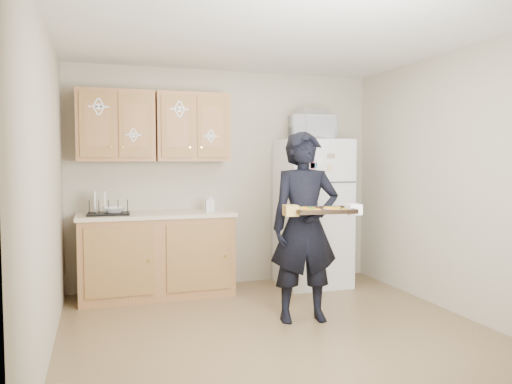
# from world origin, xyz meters

# --- Properties ---
(floor) EXTENTS (3.60, 3.60, 0.00)m
(floor) POSITION_xyz_m (0.00, 0.00, 0.00)
(floor) COLOR brown
(floor) RESTS_ON ground
(ceiling) EXTENTS (3.60, 3.60, 0.00)m
(ceiling) POSITION_xyz_m (0.00, 0.00, 2.50)
(ceiling) COLOR silver
(ceiling) RESTS_ON wall_back
(wall_back) EXTENTS (3.60, 0.04, 2.50)m
(wall_back) POSITION_xyz_m (0.00, 1.80, 1.25)
(wall_back) COLOR #B3AA91
(wall_back) RESTS_ON floor
(wall_front) EXTENTS (3.60, 0.04, 2.50)m
(wall_front) POSITION_xyz_m (0.00, -1.80, 1.25)
(wall_front) COLOR #B3AA91
(wall_front) RESTS_ON floor
(wall_left) EXTENTS (0.04, 3.60, 2.50)m
(wall_left) POSITION_xyz_m (-1.80, 0.00, 1.25)
(wall_left) COLOR #B3AA91
(wall_left) RESTS_ON floor
(wall_right) EXTENTS (0.04, 3.60, 2.50)m
(wall_right) POSITION_xyz_m (1.80, 0.00, 1.25)
(wall_right) COLOR #B3AA91
(wall_right) RESTS_ON floor
(refrigerator) EXTENTS (0.75, 0.70, 1.70)m
(refrigerator) POSITION_xyz_m (0.95, 1.43, 0.85)
(refrigerator) COLOR silver
(refrigerator) RESTS_ON floor
(base_cabinet) EXTENTS (1.60, 0.60, 0.86)m
(base_cabinet) POSITION_xyz_m (-0.85, 1.48, 0.43)
(base_cabinet) COLOR brown
(base_cabinet) RESTS_ON floor
(countertop) EXTENTS (1.64, 0.64, 0.04)m
(countertop) POSITION_xyz_m (-0.85, 1.48, 0.88)
(countertop) COLOR beige
(countertop) RESTS_ON base_cabinet
(upper_cab_left) EXTENTS (0.80, 0.33, 0.75)m
(upper_cab_left) POSITION_xyz_m (-1.25, 1.61, 1.83)
(upper_cab_left) COLOR brown
(upper_cab_left) RESTS_ON wall_back
(upper_cab_right) EXTENTS (0.80, 0.33, 0.75)m
(upper_cab_right) POSITION_xyz_m (-0.43, 1.61, 1.83)
(upper_cab_right) COLOR brown
(upper_cab_right) RESTS_ON wall_back
(cereal_box) EXTENTS (0.20, 0.07, 0.32)m
(cereal_box) POSITION_xyz_m (1.47, 1.67, 0.16)
(cereal_box) COLOR gold
(cereal_box) RESTS_ON floor
(person) EXTENTS (0.67, 0.48, 1.72)m
(person) POSITION_xyz_m (0.34, 0.23, 0.86)
(person) COLOR black
(person) RESTS_ON floor
(baking_tray) EXTENTS (0.54, 0.42, 0.04)m
(baking_tray) POSITION_xyz_m (0.37, -0.07, 1.03)
(baking_tray) COLOR black
(baking_tray) RESTS_ON person
(pizza_front_left) EXTENTS (0.17, 0.17, 0.02)m
(pizza_front_left) POSITION_xyz_m (0.25, -0.14, 1.05)
(pizza_front_left) COLOR orange
(pizza_front_left) RESTS_ON baking_tray
(pizza_front_right) EXTENTS (0.17, 0.17, 0.02)m
(pizza_front_right) POSITION_xyz_m (0.48, -0.16, 1.05)
(pizza_front_right) COLOR orange
(pizza_front_right) RESTS_ON baking_tray
(pizza_back_left) EXTENTS (0.17, 0.17, 0.02)m
(pizza_back_left) POSITION_xyz_m (0.27, 0.03, 1.05)
(pizza_back_left) COLOR orange
(pizza_back_left) RESTS_ON baking_tray
(pizza_back_right) EXTENTS (0.17, 0.17, 0.02)m
(pizza_back_right) POSITION_xyz_m (0.50, 0.00, 1.05)
(pizza_back_right) COLOR orange
(pizza_back_right) RESTS_ON baking_tray
(microwave) EXTENTS (0.54, 0.41, 0.28)m
(microwave) POSITION_xyz_m (0.92, 1.38, 1.84)
(microwave) COLOR silver
(microwave) RESTS_ON refrigerator
(foil_pan) EXTENTS (0.35, 0.26, 0.07)m
(foil_pan) POSITION_xyz_m (0.92, 1.41, 2.01)
(foil_pan) COLOR silver
(foil_pan) RESTS_ON microwave
(dish_rack) EXTENTS (0.44, 0.34, 0.17)m
(dish_rack) POSITION_xyz_m (-1.34, 1.43, 0.98)
(dish_rack) COLOR black
(dish_rack) RESTS_ON countertop
(bowl) EXTENTS (0.24, 0.24, 0.06)m
(bowl) POSITION_xyz_m (-1.28, 1.43, 0.95)
(bowl) COLOR silver
(bowl) RESTS_ON dish_rack
(soap_bottle) EXTENTS (0.10, 0.10, 0.20)m
(soap_bottle) POSITION_xyz_m (-0.28, 1.42, 1.00)
(soap_bottle) COLOR silver
(soap_bottle) RESTS_ON countertop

